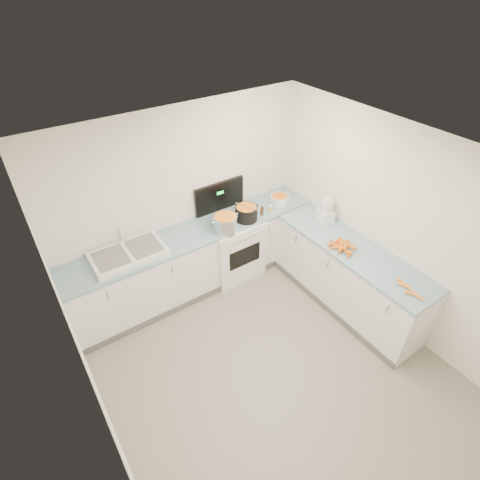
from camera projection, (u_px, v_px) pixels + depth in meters
floor at (272, 369)px, 4.33m from camera, size 3.50×4.00×0.00m
ceiling at (289, 174)px, 2.81m from camera, size 3.50×4.00×0.00m
wall_back at (182, 201)px, 4.88m from camera, size 3.50×0.00×2.50m
wall_left at (96, 386)px, 2.79m from camera, size 0.00×4.00×2.50m
wall_right at (396, 231)px, 4.35m from camera, size 0.00×4.00×2.50m
counter_back at (198, 259)px, 5.16m from camera, size 3.50×0.62×0.94m
counter_right at (347, 276)px, 4.89m from camera, size 0.62×2.20×0.94m
stove at (232, 245)px, 5.39m from camera, size 0.76×0.65×1.36m
sink at (128, 254)px, 4.45m from camera, size 0.86×0.52×0.31m
steel_pot at (225, 224)px, 4.85m from camera, size 0.32×0.32×0.23m
black_pot at (246, 214)px, 5.05m from camera, size 0.34×0.34×0.22m
wooden_spoon at (246, 206)px, 4.97m from camera, size 0.15×0.32×0.01m
mixing_bowl at (279, 200)px, 5.39m from camera, size 0.32×0.32×0.12m
extract_bottle at (262, 211)px, 5.15m from camera, size 0.05×0.05×0.11m
spice_jar at (270, 209)px, 5.23m from camera, size 0.05×0.05×0.08m
food_processor at (326, 211)px, 4.98m from camera, size 0.22×0.25×0.36m
carrot_pile at (343, 246)px, 4.57m from camera, size 0.38×0.44×0.09m
peeled_carrots at (411, 290)px, 3.99m from camera, size 0.16×0.41×0.04m
peelings at (110, 257)px, 4.34m from camera, size 0.24×0.26×0.01m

